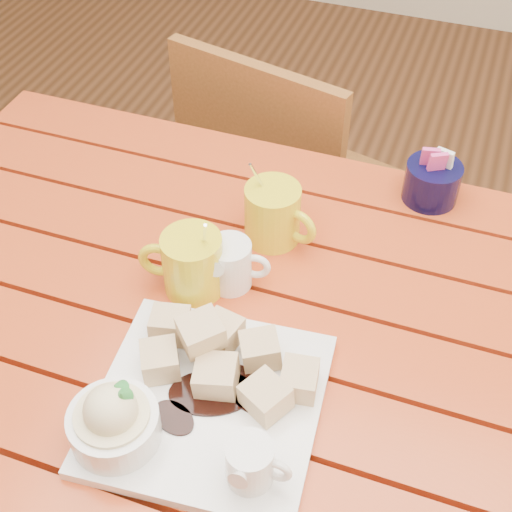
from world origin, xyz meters
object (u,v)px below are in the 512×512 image
at_px(table, 242,364).
at_px(coffee_mug_left, 191,263).
at_px(coffee_mug_right, 274,214).
at_px(dessert_plate, 187,400).
at_px(chair_far, 280,188).

height_order(table, coffee_mug_left, coffee_mug_left).
distance_m(table, coffee_mug_right, 0.23).
distance_m(table, dessert_plate, 0.22).
bearing_deg(table, chair_far, 102.87).
relative_size(dessert_plate, chair_far, 0.35).
bearing_deg(coffee_mug_left, chair_far, 84.72).
bearing_deg(table, dessert_plate, -91.77).
distance_m(coffee_mug_left, coffee_mug_right, 0.16).
bearing_deg(dessert_plate, coffee_mug_left, 112.06).
distance_m(dessert_plate, coffee_mug_left, 0.21).
distance_m(coffee_mug_right, chair_far, 0.58).
bearing_deg(dessert_plate, coffee_mug_right, 90.67).
relative_size(table, dessert_plate, 4.10).
relative_size(table, chair_far, 1.45).
bearing_deg(chair_far, coffee_mug_right, 119.68).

